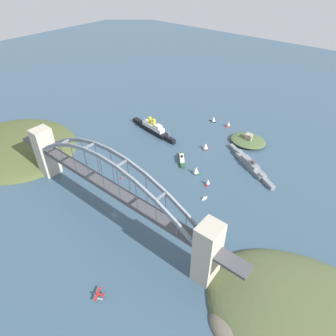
{
  "coord_description": "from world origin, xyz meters",
  "views": [
    {
      "loc": [
        161.22,
        -117.72,
        199.66
      ],
      "look_at": [
        0.0,
        79.17,
        8.0
      ],
      "focal_mm": 31.59,
      "sensor_mm": 36.0,
      "label": 1
    }
  ],
  "objects_px": {
    "small_boat_5": "(206,146)",
    "channel_marker_buoy": "(121,178)",
    "small_boat_1": "(204,198)",
    "small_boat_4": "(214,119)",
    "fort_island_mid_harbor": "(248,140)",
    "seaplane_taxiing_near_bridge": "(99,295)",
    "small_boat_2": "(208,182)",
    "small_boat_3": "(196,170)",
    "harbor_ferry_steamer": "(182,159)",
    "small_boat_0": "(228,124)",
    "ocean_liner": "(153,128)",
    "naval_cruiser": "(251,164)",
    "small_boat_6": "(124,173)",
    "harbor_arch_bridge": "(110,190)"
  },
  "relations": [
    {
      "from": "small_boat_4",
      "to": "small_boat_5",
      "type": "distance_m",
      "value": 72.87
    },
    {
      "from": "channel_marker_buoy",
      "to": "naval_cruiser",
      "type": "bearing_deg",
      "value": 47.83
    },
    {
      "from": "small_boat_3",
      "to": "small_boat_4",
      "type": "distance_m",
      "value": 124.14
    },
    {
      "from": "small_boat_5",
      "to": "channel_marker_buoy",
      "type": "distance_m",
      "value": 111.94
    },
    {
      "from": "ocean_liner",
      "to": "channel_marker_buoy",
      "type": "bearing_deg",
      "value": -67.57
    },
    {
      "from": "ocean_liner",
      "to": "small_boat_1",
      "type": "relative_size",
      "value": 10.91
    },
    {
      "from": "seaplane_taxiing_near_bridge",
      "to": "small_boat_3",
      "type": "bearing_deg",
      "value": 100.1
    },
    {
      "from": "small_boat_0",
      "to": "small_boat_5",
      "type": "distance_m",
      "value": 67.9
    },
    {
      "from": "small_boat_0",
      "to": "small_boat_4",
      "type": "height_order",
      "value": "small_boat_4"
    },
    {
      "from": "small_boat_1",
      "to": "small_boat_4",
      "type": "bearing_deg",
      "value": 119.18
    },
    {
      "from": "fort_island_mid_harbor",
      "to": "small_boat_5",
      "type": "xyz_separation_m",
      "value": [
        -33.18,
        -46.63,
        1.07
      ]
    },
    {
      "from": "harbor_arch_bridge",
      "to": "small_boat_3",
      "type": "distance_m",
      "value": 104.83
    },
    {
      "from": "harbor_ferry_steamer",
      "to": "small_boat_0",
      "type": "bearing_deg",
      "value": 90.0
    },
    {
      "from": "seaplane_taxiing_near_bridge",
      "to": "small_boat_5",
      "type": "xyz_separation_m",
      "value": [
        -47.69,
        207.96,
        2.15
      ]
    },
    {
      "from": "small_boat_0",
      "to": "naval_cruiser",
      "type": "bearing_deg",
      "value": -44.77
    },
    {
      "from": "small_boat_3",
      "to": "small_boat_5",
      "type": "distance_m",
      "value": 51.31
    },
    {
      "from": "seaplane_taxiing_near_bridge",
      "to": "small_boat_6",
      "type": "bearing_deg",
      "value": 129.25
    },
    {
      "from": "naval_cruiser",
      "to": "small_boat_3",
      "type": "relative_size",
      "value": 7.48
    },
    {
      "from": "small_boat_1",
      "to": "small_boat_5",
      "type": "bearing_deg",
      "value": 122.89
    },
    {
      "from": "harbor_arch_bridge",
      "to": "small_boat_3",
      "type": "relative_size",
      "value": 25.71
    },
    {
      "from": "ocean_liner",
      "to": "fort_island_mid_harbor",
      "type": "bearing_deg",
      "value": 26.85
    },
    {
      "from": "seaplane_taxiing_near_bridge",
      "to": "small_boat_3",
      "type": "relative_size",
      "value": 0.96
    },
    {
      "from": "small_boat_2",
      "to": "ocean_liner",
      "type": "bearing_deg",
      "value": 158.56
    },
    {
      "from": "harbor_arch_bridge",
      "to": "small_boat_6",
      "type": "height_order",
      "value": "harbor_arch_bridge"
    },
    {
      "from": "small_boat_6",
      "to": "channel_marker_buoy",
      "type": "bearing_deg",
      "value": -57.37
    },
    {
      "from": "small_boat_6",
      "to": "channel_marker_buoy",
      "type": "distance_m",
      "value": 9.82
    },
    {
      "from": "small_boat_5",
      "to": "small_boat_2",
      "type": "bearing_deg",
      "value": -54.44
    },
    {
      "from": "seaplane_taxiing_near_bridge",
      "to": "small_boat_4",
      "type": "bearing_deg",
      "value": 105.88
    },
    {
      "from": "seaplane_taxiing_near_bridge",
      "to": "small_boat_1",
      "type": "height_order",
      "value": "seaplane_taxiing_near_bridge"
    },
    {
      "from": "small_boat_5",
      "to": "seaplane_taxiing_near_bridge",
      "type": "bearing_deg",
      "value": -77.08
    },
    {
      "from": "small_boat_1",
      "to": "small_boat_5",
      "type": "distance_m",
      "value": 90.38
    },
    {
      "from": "harbor_ferry_steamer",
      "to": "small_boat_5",
      "type": "distance_m",
      "value": 39.3
    },
    {
      "from": "harbor_ferry_steamer",
      "to": "small_boat_2",
      "type": "relative_size",
      "value": 3.13
    },
    {
      "from": "small_boat_1",
      "to": "small_boat_4",
      "type": "height_order",
      "value": "small_boat_4"
    },
    {
      "from": "small_boat_0",
      "to": "channel_marker_buoy",
      "type": "distance_m",
      "value": 175.63
    },
    {
      "from": "seaplane_taxiing_near_bridge",
      "to": "naval_cruiser",
      "type": "bearing_deg",
      "value": 86.81
    },
    {
      "from": "naval_cruiser",
      "to": "small_boat_4",
      "type": "distance_m",
      "value": 110.57
    },
    {
      "from": "seaplane_taxiing_near_bridge",
      "to": "channel_marker_buoy",
      "type": "relative_size",
      "value": 3.58
    },
    {
      "from": "harbor_ferry_steamer",
      "to": "small_boat_4",
      "type": "distance_m",
      "value": 107.45
    },
    {
      "from": "naval_cruiser",
      "to": "small_boat_4",
      "type": "height_order",
      "value": "naval_cruiser"
    },
    {
      "from": "ocean_liner",
      "to": "small_boat_2",
      "type": "xyz_separation_m",
      "value": [
        116.61,
        -45.79,
        -1.79
      ]
    },
    {
      "from": "small_boat_5",
      "to": "small_boat_6",
      "type": "distance_m",
      "value": 106.24
    },
    {
      "from": "small_boat_1",
      "to": "small_boat_0",
      "type": "bearing_deg",
      "value": 111.37
    },
    {
      "from": "small_boat_5",
      "to": "channel_marker_buoy",
      "type": "relative_size",
      "value": 3.9
    },
    {
      "from": "harbor_ferry_steamer",
      "to": "small_boat_0",
      "type": "distance_m",
      "value": 106.16
    },
    {
      "from": "seaplane_taxiing_near_bridge",
      "to": "small_boat_2",
      "type": "distance_m",
      "value": 153.12
    },
    {
      "from": "small_boat_4",
      "to": "small_boat_2",
      "type": "bearing_deg",
      "value": -60.14
    },
    {
      "from": "naval_cruiser",
      "to": "small_boat_2",
      "type": "relative_size",
      "value": 9.9
    },
    {
      "from": "fort_island_mid_harbor",
      "to": "small_boat_1",
      "type": "relative_size",
      "value": 5.98
    },
    {
      "from": "small_boat_6",
      "to": "small_boat_5",
      "type": "bearing_deg",
      "value": 66.2
    }
  ]
}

